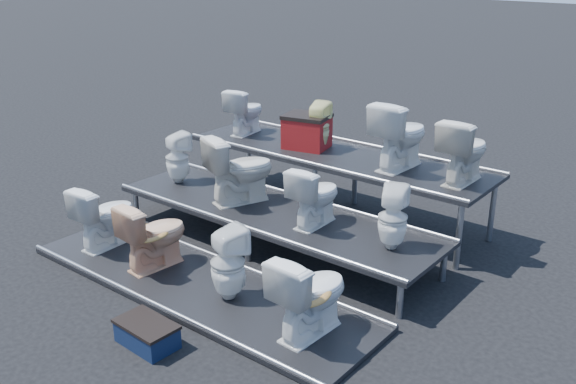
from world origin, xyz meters
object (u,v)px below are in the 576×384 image
Objects in this scene: red_crate at (307,133)px; step_stool at (147,335)px; toilet_3 at (310,293)px; toilet_1 at (154,234)px; toilet_7 at (393,218)px; toilet_10 at (400,135)px; toilet_2 at (228,263)px; toilet_5 at (240,169)px; toilet_8 at (245,111)px; toilet_9 at (319,126)px; toilet_11 at (464,150)px; toilet_0 at (105,215)px; toilet_6 at (315,195)px; toilet_4 at (177,158)px.

step_stool is at bearing -89.28° from red_crate.
step_stool is at bearing 45.99° from toilet_3.
toilet_3 is at bearing -65.62° from red_crate.
toilet_7 is at bearing -144.08° from toilet_1.
toilet_2 is at bearing 83.85° from toilet_10.
toilet_5 is 1.71m from toilet_8.
toilet_8 reaches higher than step_stool.
toilet_8 is at bearing -36.70° from toilet_3.
red_crate is (-2.06, 1.28, 0.26)m from toilet_7.
toilet_7 is at bearing -114.31° from toilet_2.
toilet_9 is 0.85× the size of toilet_11.
toilet_3 is 4.11m from toilet_8.
toilet_0 is 1.69m from toilet_5.
toilet_8 reaches higher than toilet_3.
toilet_10 is 1.51× the size of step_stool.
toilet_10 reaches higher than toilet_2.
toilet_0 is at bearing 84.04° from toilet_8.
toilet_11 is at bearing -99.74° from toilet_2.
toilet_3 reaches higher than step_stool.
toilet_7 is at bearing 178.91° from toilet_6.
toilet_1 is 1.37× the size of red_crate.
red_crate is 1.01× the size of step_stool.
toilet_8 is (-2.20, 1.30, 0.38)m from toilet_6.
step_stool is at bearing 133.32° from toilet_5.
toilet_5 is at bearing -89.31° from toilet_1.
toilet_5 is at bearing -29.39° from toilet_3.
toilet_9 reaches higher than toilet_3.
toilet_10 is 3.83m from step_stool.
toilet_5 reaches higher than toilet_1.
toilet_3 reaches higher than toilet_2.
toilet_6 is at bearing -158.69° from toilet_5.
toilet_5 is 1.27× the size of toilet_8.
toilet_4 is 1.92m from toilet_9.
toilet_11 reaches higher than toilet_1.
toilet_3 is 1.27× the size of toilet_9.
toilet_4 reaches higher than step_stool.
toilet_3 is at bearing 168.63° from toilet_5.
toilet_6 is 1.08× the size of toilet_9.
toilet_10 reaches higher than toilet_6.
toilet_2 is 1.75m from toilet_7.
toilet_3 is 1.17× the size of toilet_6.
toilet_7 is at bearing 120.73° from toilet_10.
toilet_9 reaches higher than toilet_7.
toilet_9 reaches higher than toilet_2.
toilet_6 is at bearing -169.48° from toilet_4.
toilet_5 is 1.24× the size of toilet_7.
toilet_0 is 2.84m from red_crate.
toilet_10 is 1.41m from red_crate.
toilet_5 is at bearing 114.50° from step_stool.
toilet_11 reaches higher than toilet_4.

